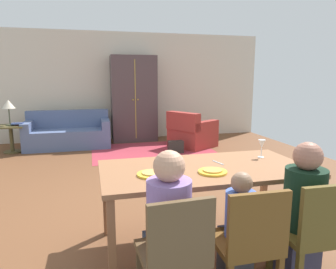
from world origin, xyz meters
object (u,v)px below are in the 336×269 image
(person_child, at_px, (237,236))
(person_woman, at_px, (300,217))
(dining_chair_man, at_px, (175,251))
(handbag, at_px, (176,147))
(dining_table, at_px, (205,174))
(plate_near_child, at_px, (213,172))
(dining_chair_woman, at_px, (315,231))
(wine_glass, at_px, (262,145))
(person_man, at_px, (168,234))
(side_table, at_px, (11,135))
(book_upper, at_px, (17,124))
(couch, at_px, (68,134))
(plate_near_man, at_px, (152,174))
(table_lamp, at_px, (8,105))
(dining_chair_child, at_px, (249,240))
(armoire, at_px, (134,99))
(book_lower, at_px, (21,124))
(armchair, at_px, (191,133))

(person_child, distance_m, person_woman, 0.53)
(dining_chair_man, distance_m, handbag, 4.56)
(dining_table, distance_m, handbag, 3.65)
(plate_near_child, bearing_deg, dining_chair_woman, -51.81)
(wine_glass, height_order, person_man, person_man)
(side_table, distance_m, book_upper, 0.29)
(person_man, bearing_deg, couch, 100.45)
(plate_near_man, xyz_separation_m, dining_chair_man, (0.00, -0.72, -0.28))
(wine_glass, height_order, table_lamp, table_lamp)
(dining_table, height_order, dining_chair_child, dining_chair_child)
(dining_chair_woman, bearing_deg, plate_near_child, 128.19)
(person_woman, bearing_deg, person_child, -179.44)
(armoire, bearing_deg, handbag, -67.08)
(dining_chair_man, xyz_separation_m, table_lamp, (-2.13, 5.28, 0.52))
(person_man, bearing_deg, book_lower, 110.47)
(book_lower, bearing_deg, dining_chair_child, -65.33)
(book_lower, bearing_deg, book_upper, -130.09)
(dining_chair_man, distance_m, person_child, 0.55)
(plate_near_man, distance_m, armoire, 5.24)
(couch, distance_m, table_lamp, 1.36)
(dining_chair_child, height_order, dining_chair_woman, same)
(dining_table, bearing_deg, book_lower, 118.64)
(dining_chair_child, bearing_deg, couch, 105.26)
(person_man, relative_size, handbag, 3.47)
(armoire, height_order, table_lamp, armoire)
(armchair, bearing_deg, dining_chair_child, -104.12)
(dining_table, height_order, person_child, person_child)
(plate_near_man, xyz_separation_m, armoire, (0.58, 5.20, 0.28))
(plate_near_child, xyz_separation_m, table_lamp, (-2.65, 4.62, 0.24))
(book_upper, relative_size, handbag, 0.69)
(person_man, height_order, armoire, armoire)
(dining_chair_child, xyz_separation_m, table_lamp, (-2.64, 5.28, 0.52))
(dining_chair_woman, bearing_deg, dining_chair_man, 179.99)
(dining_chair_child, bearing_deg, dining_chair_woman, 0.00)
(wine_glass, height_order, dining_chair_man, wine_glass)
(person_woman, distance_m, book_upper, 5.88)
(person_woman, xyz_separation_m, armchair, (0.70, 4.67, -0.19))
(dining_chair_child, relative_size, person_child, 0.94)
(armchair, distance_m, handbag, 0.72)
(dining_table, bearing_deg, dining_chair_child, -90.09)
(table_lamp, bearing_deg, armoire, 13.38)
(dining_table, distance_m, dining_chair_woman, 1.01)
(wine_glass, relative_size, dining_chair_man, 0.21)
(armoire, bearing_deg, plate_near_man, -96.39)
(plate_near_man, relative_size, book_lower, 1.14)
(person_man, distance_m, book_upper, 5.42)
(plate_near_man, bearing_deg, person_child, -46.47)
(person_child, bearing_deg, couch, 105.73)
(dining_chair_child, relative_size, book_upper, 3.95)
(plate_near_child, height_order, book_upper, plate_near_child)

